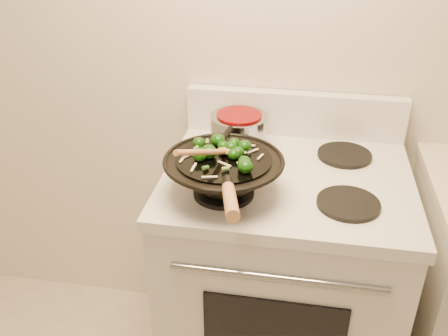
# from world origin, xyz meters

# --- Properties ---
(stove) EXTENTS (0.78, 0.67, 1.08)m
(stove) POSITION_xyz_m (-0.22, 1.17, 0.47)
(stove) COLOR silver
(stove) RESTS_ON ground
(wok) EXTENTS (0.35, 0.57, 0.20)m
(wok) POSITION_xyz_m (-0.40, 1.02, 0.99)
(wok) COLOR black
(wok) RESTS_ON stove
(stirfry) EXTENTS (0.23, 0.22, 0.04)m
(stirfry) POSITION_xyz_m (-0.40, 1.03, 1.05)
(stirfry) COLOR #103A09
(stirfry) RESTS_ON wok
(wooden_spoon) EXTENTS (0.14, 0.27, 0.12)m
(wooden_spoon) POSITION_xyz_m (-0.42, 0.98, 1.08)
(wooden_spoon) COLOR #B17745
(wooden_spoon) RESTS_ON wok
(saucepan) EXTENTS (0.20, 0.32, 0.12)m
(saucepan) POSITION_xyz_m (-0.40, 1.32, 0.99)
(saucepan) COLOR #919399
(saucepan) RESTS_ON stove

